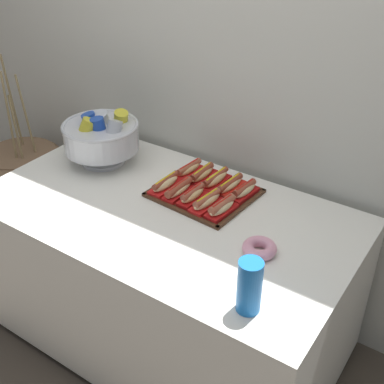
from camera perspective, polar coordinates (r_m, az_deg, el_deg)
The scene contains 18 objects.
ground_plane at distance 2.61m, azimuth -2.47°, elevation -15.80°, with size 10.00×10.00×0.00m, color #4C4238.
back_wall at distance 2.28m, azimuth 4.93°, elevation 15.83°, with size 6.00×0.10×2.60m, color beige.
buffet_table at distance 2.33m, azimuth -2.70°, elevation -9.23°, with size 1.57×0.88×0.76m.
floor_vase at distance 3.20m, azimuth -17.80°, elevation -0.60°, with size 0.57×0.57×1.14m.
serving_tray at distance 2.20m, azimuth 1.39°, elevation -0.14°, with size 0.43×0.39×0.01m.
hot_dog_0 at distance 2.21m, azimuth -3.00°, elevation 0.92°, with size 0.07×0.17×0.06m.
hot_dog_1 at distance 2.17m, azimuth -1.50°, elevation 0.25°, with size 0.06×0.17×0.06m.
hot_dog_2 at distance 2.13m, azimuth 0.06°, elevation -0.35°, with size 0.07×0.15×0.06m.
hot_dog_3 at distance 2.09m, azimuth 1.68°, elevation -1.05°, with size 0.08×0.18×0.06m.
hot_dog_4 at distance 2.05m, azimuth 3.36°, elevation -1.73°, with size 0.08×0.16×0.06m.
hot_dog_5 at distance 2.32m, azimuth -0.34°, elevation 2.56°, with size 0.07×0.16×0.06m.
hot_dog_6 at distance 2.28m, azimuth 1.14°, elevation 1.98°, with size 0.07×0.17×0.06m.
hot_dog_7 at distance 2.24m, azimuth 2.66°, elevation 1.40°, with size 0.07×0.18×0.06m.
hot_dog_8 at distance 2.21m, azimuth 4.24°, elevation 0.74°, with size 0.08×0.18×0.06m.
hot_dog_9 at distance 2.17m, azimuth 5.87°, elevation 0.15°, with size 0.08×0.16×0.06m.
punch_bowl at distance 2.43m, azimuth -10.11°, elevation 6.24°, with size 0.36×0.36×0.25m.
cup_stack at distance 1.61m, azimuth 6.46°, elevation -10.45°, with size 0.08×0.08×0.19m.
donut at distance 1.88m, azimuth 7.57°, elevation -6.28°, with size 0.13×0.13×0.04m.
Camera 1 is at (1.07, -1.39, 1.94)m, focal length 47.60 mm.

